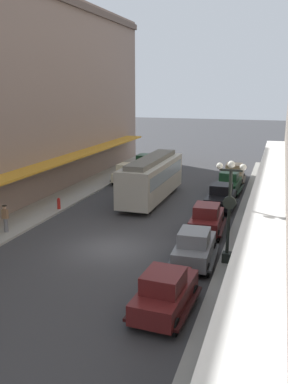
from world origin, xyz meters
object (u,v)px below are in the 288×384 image
object	(u,v)px
parked_car_5	(195,246)
parked_car_7	(128,173)
parked_car_1	(229,183)
pedestrian_1	(5,218)
parked_car_3	(165,291)
lamp_post_with_clock	(229,208)
parked_car_4	(221,197)
parked_car_2	(146,163)
parked_car_0	(207,218)
streetcar	(152,177)
fire_hydrant	(59,203)
parked_car_6	(234,173)

from	to	relation	value
parked_car_5	parked_car_7	world-z (taller)	same
parked_car_1	pedestrian_1	size ratio (longest dim) A/B	2.58
parked_car_3	lamp_post_with_clock	bearing A→B (deg)	72.47
lamp_post_with_clock	parked_car_4	bearing A→B (deg)	99.86
parked_car_4	parked_car_7	size ratio (longest dim) A/B	1.00
parked_car_1	parked_car_7	distance (m)	9.58
parked_car_2	parked_car_7	bearing A→B (deg)	-89.14
parked_car_7	parked_car_0	bearing A→B (deg)	-50.67
parked_car_2	parked_car_5	world-z (taller)	same
parked_car_0	streetcar	xyz separation A→B (m)	(-5.42, 6.19, 0.96)
parked_car_4	streetcar	world-z (taller)	streetcar
parked_car_4	fire_hydrant	xyz separation A→B (m)	(-11.04, -4.04, -0.38)
fire_hydrant	parked_car_1	bearing A→B (deg)	38.75
parked_car_5	parked_car_7	xyz separation A→B (m)	(-9.63, 16.31, 0.00)
parked_car_7	pedestrian_1	size ratio (longest dim) A/B	2.58
parked_car_7	streetcar	size ratio (longest dim) A/B	0.45
parked_car_5	streetcar	bearing A→B (deg)	117.13
parked_car_3	parked_car_7	distance (m)	23.39
parked_car_0	parked_car_7	xyz separation A→B (m)	(-9.42, 11.49, 0.00)
parked_car_3	pedestrian_1	distance (m)	12.97
parked_car_4	streetcar	size ratio (longest dim) A/B	0.45
parked_car_6	parked_car_4	bearing A→B (deg)	-89.76
fire_hydrant	parked_car_2	bearing A→B (deg)	84.74
streetcar	pedestrian_1	world-z (taller)	streetcar
fire_hydrant	streetcar	bearing A→B (deg)	41.26
parked_car_3	parked_car_4	distance (m)	15.25
fire_hydrant	lamp_post_with_clock	bearing A→B (deg)	-24.34
parked_car_1	streetcar	world-z (taller)	streetcar
parked_car_3	streetcar	size ratio (longest dim) A/B	0.45
parked_car_1	parked_car_4	bearing A→B (deg)	-89.88
parked_car_6	lamp_post_with_clock	xyz separation A→B (m)	(1.74, -18.94, 2.04)
parked_car_3	parked_car_4	world-z (taller)	same
parked_car_1	parked_car_7	xyz separation A→B (m)	(-9.49, 1.31, 0.00)
parked_car_0	parked_car_5	world-z (taller)	same
parked_car_6	pedestrian_1	distance (m)	21.88
parked_car_0	parked_car_4	bearing A→B (deg)	89.13
parked_car_3	parked_car_1	bearing A→B (deg)	89.98
parked_car_0	pedestrian_1	distance (m)	12.23
parked_car_4	lamp_post_with_clock	size ratio (longest dim) A/B	0.83
parked_car_1	parked_car_4	world-z (taller)	same
parked_car_6	pedestrian_1	xyz separation A→B (m)	(-11.57, -18.57, 0.07)
parked_car_0	parked_car_6	world-z (taller)	same
parked_car_4	parked_car_5	world-z (taller)	same
parked_car_1	fire_hydrant	xyz separation A→B (m)	(-11.04, -8.86, -0.38)
fire_hydrant	pedestrian_1	bearing A→B (deg)	-95.98
parked_car_3	streetcar	bearing A→B (deg)	108.86
parked_car_3	pedestrian_1	world-z (taller)	parked_car_3
fire_hydrant	parked_car_7	bearing A→B (deg)	81.35
streetcar	parked_car_2	bearing A→B (deg)	110.32
parked_car_6	parked_car_1	bearing A→B (deg)	-89.61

